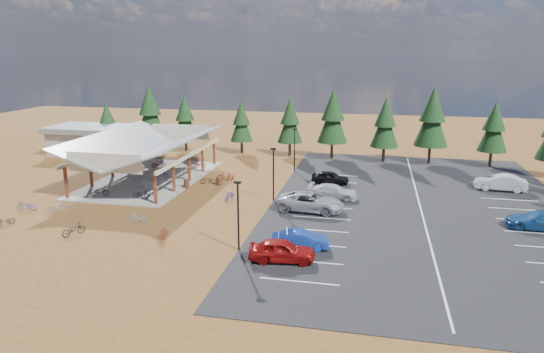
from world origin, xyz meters
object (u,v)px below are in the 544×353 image
object	(u,v)px
bike_2	(135,170)
bike_15	(225,176)
bike_8	(6,221)
car_7	(540,220)
bike_11	(163,234)
bike_13	(138,217)
bike_5	(143,184)
car_2	(310,202)
bike_14	(230,195)
trash_bin_0	(187,184)
bike_12	(74,229)
car_3	(333,192)
car_0	(282,250)
car_9	(500,182)
trash_bin_1	(219,181)
bike_6	(161,174)
bike_3	(159,164)
bike_4	(141,194)
car_1	(300,240)
bike_10	(26,205)
bike_7	(200,164)
bike_16	(208,180)
bike_1	(136,176)
bike_9	(57,207)
lamp_post_1	(273,171)
bike_0	(100,191)
outbuilding	(91,139)
bike_pavilion	(148,145)
lamp_post_2	(295,147)
lamp_post_0	(238,211)
car_4	(330,177)

from	to	relation	value
bike_2	bike_15	distance (m)	10.95
bike_8	car_7	distance (m)	42.96
bike_11	bike_13	xyz separation A→B (m)	(-3.60, 3.14, -0.06)
bike_5	car_2	xyz separation A→B (m)	(17.67, -3.16, 0.22)
bike_8	bike_14	bearing A→B (deg)	53.77
trash_bin_0	bike_14	xyz separation A→B (m)	(5.59, -3.10, 0.05)
bike_12	bike_14	size ratio (longest dim) A/B	0.97
bike_11	car_3	world-z (taller)	car_3
car_0	car_9	distance (m)	28.38
trash_bin_1	bike_6	xyz separation A→B (m)	(-7.22, 1.36, 0.08)
trash_bin_1	bike_3	size ratio (longest dim) A/B	0.51
trash_bin_0	bike_6	world-z (taller)	bike_6
bike_4	car_1	world-z (taller)	car_1
trash_bin_1	bike_10	xyz separation A→B (m)	(-14.16, -11.76, 0.03)
trash_bin_0	bike_13	distance (m)	10.69
bike_7	bike_10	bearing A→B (deg)	156.93
bike_16	bike_1	bearing A→B (deg)	-107.78
bike_4	bike_5	distance (m)	3.37
bike_12	bike_15	xyz separation A→B (m)	(6.55, 17.98, 0.07)
bike_14	car_0	size ratio (longest dim) A/B	0.43
trash_bin_1	bike_5	world-z (taller)	bike_5
bike_9	bike_10	size ratio (longest dim) A/B	0.89
trash_bin_1	bike_15	bearing A→B (deg)	86.37
bike_13	lamp_post_1	bearing A→B (deg)	120.98
bike_7	bike_14	size ratio (longest dim) A/B	0.91
bike_6	bike_11	world-z (taller)	bike_11
bike_0	car_7	world-z (taller)	car_7
car_2	car_9	size ratio (longest dim) A/B	1.20
bike_3	bike_14	world-z (taller)	bike_3
outbuilding	car_3	xyz separation A→B (m)	(34.49, -14.10, -1.31)
bike_11	car_2	bearing A→B (deg)	36.63
bike_5	bike_10	world-z (taller)	bike_5
bike_pavilion	bike_6	bearing A→B (deg)	36.34
car_0	bike_5	bearing A→B (deg)	43.71
bike_10	bike_0	bearing A→B (deg)	132.73
lamp_post_2	bike_9	bearing A→B (deg)	-133.31
bike_7	bike_13	distance (m)	19.13
bike_10	car_2	world-z (taller)	car_2
lamp_post_0	car_7	world-z (taller)	lamp_post_0
bike_8	bike_12	distance (m)	6.66
bike_14	car_3	world-z (taller)	car_3
car_9	lamp_post_0	bearing A→B (deg)	-41.42
bike_0	bike_6	distance (m)	8.47
bike_0	bike_pavilion	bearing A→B (deg)	-30.48
bike_pavilion	car_9	bearing A→B (deg)	5.11
outbuilding	bike_11	bearing A→B (deg)	-50.10
car_4	car_7	size ratio (longest dim) A/B	0.78
trash_bin_1	bike_0	world-z (taller)	bike_0
car_2	bike_16	bearing A→B (deg)	65.07
lamp_post_1	bike_13	distance (m)	12.98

